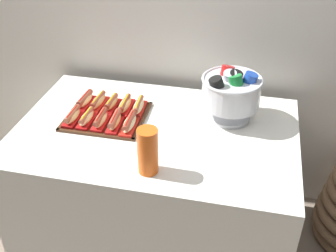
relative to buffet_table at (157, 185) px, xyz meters
name	(u,v)px	position (x,y,z in m)	size (l,w,h in m)	color
ground_plane	(158,235)	(0.00, 0.00, -0.41)	(10.00, 10.00, 0.00)	#7A6B5B
buffet_table	(157,185)	(0.00, 0.00, 0.00)	(1.40, 0.91, 0.78)	white
serving_tray	(107,117)	(-0.28, 0.05, 0.37)	(0.41, 0.36, 0.01)	#472B19
hot_dog_0	(73,116)	(-0.42, -0.03, 0.41)	(0.06, 0.16, 0.06)	#B21414
hot_dog_1	(87,118)	(-0.35, -0.03, 0.40)	(0.06, 0.16, 0.06)	#B21414
hot_dog_2	(101,120)	(-0.27, -0.03, 0.41)	(0.06, 0.16, 0.06)	red
hot_dog_3	(115,121)	(-0.20, -0.03, 0.41)	(0.07, 0.17, 0.07)	red
hot_dog_4	(130,123)	(-0.12, -0.03, 0.40)	(0.07, 0.18, 0.06)	red
hot_dog_5	(85,100)	(-0.43, 0.13, 0.41)	(0.08, 0.17, 0.06)	#B21414
hot_dog_6	(98,102)	(-0.35, 0.13, 0.41)	(0.07, 0.18, 0.06)	red
hot_dog_7	(111,104)	(-0.28, 0.13, 0.40)	(0.06, 0.16, 0.06)	#B21414
hot_dog_8	(125,105)	(-0.20, 0.13, 0.40)	(0.07, 0.18, 0.06)	red
hot_dog_9	(138,107)	(-0.13, 0.13, 0.40)	(0.07, 0.18, 0.06)	red
punch_bowl	(231,91)	(0.35, 0.18, 0.53)	(0.30, 0.30, 0.28)	silver
cup_stack	(148,151)	(0.05, -0.32, 0.48)	(0.09, 0.09, 0.21)	#EA5B19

